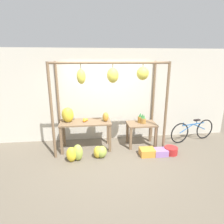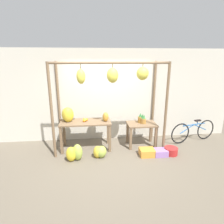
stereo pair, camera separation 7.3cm
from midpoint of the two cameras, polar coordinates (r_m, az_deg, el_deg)
name	(u,v)px [view 2 (the right image)]	position (r m, az deg, el deg)	size (l,w,h in m)	color
ground_plane	(112,159)	(5.00, 0.33, -14.00)	(20.00, 20.00, 0.00)	#665B4C
shop_wall_back	(107,96)	(5.81, -1.14, 5.01)	(8.00, 0.08, 2.80)	beige
stall_awning	(113,87)	(4.85, 0.85, 7.64)	(3.00, 1.20, 2.44)	brown
display_table_main	(86,126)	(5.30, -7.63, -4.32)	(1.40, 0.63, 0.82)	brown
display_table_side	(141,128)	(5.56, 9.35, -4.98)	(0.83, 0.58, 0.69)	brown
banana_pile_on_table	(68,115)	(5.27, -12.98, -0.78)	(0.39, 0.41, 0.41)	yellow
orange_pile	(85,120)	(5.26, -7.83, -2.39)	(0.14, 0.19, 0.09)	orange
pineapple_cluster	(142,119)	(5.50, 9.50, -2.16)	(0.22, 0.22, 0.29)	olive
banana_pile_ground_left	(75,153)	(4.91, -10.90, -12.20)	(0.48, 0.35, 0.43)	#9EB247
banana_pile_ground_right	(100,152)	(4.99, -3.34, -12.02)	(0.39, 0.35, 0.32)	#9EB247
fruit_crate_white	(147,152)	(5.19, 11.02, -11.95)	(0.39, 0.32, 0.19)	orange
blue_bucket	(171,151)	(5.42, 17.89, -11.22)	(0.36, 0.36, 0.19)	#AD2323
parked_bicycle	(193,131)	(6.38, 23.84, -5.31)	(1.59, 0.42, 0.69)	black
papaya_pile	(105,117)	(5.18, -1.66, -1.52)	(0.21, 0.22, 0.27)	#93A33D
fruit_crate_purple	(160,152)	(5.28, 14.91, -11.83)	(0.35, 0.29, 0.17)	#9970B7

